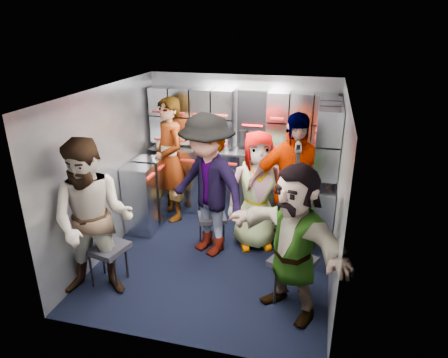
% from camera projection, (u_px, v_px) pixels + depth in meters
% --- Properties ---
extents(floor, '(3.00, 3.00, 0.00)m').
position_uv_depth(floor, '(216.00, 257.00, 5.10)').
color(floor, black).
rests_on(floor, ground).
extents(wall_back, '(2.80, 0.04, 2.10)m').
position_uv_depth(wall_back, '(241.00, 145.00, 6.05)').
color(wall_back, gray).
rests_on(wall_back, ground).
extents(wall_left, '(0.04, 3.00, 2.10)m').
position_uv_depth(wall_left, '(108.00, 171.00, 5.02)').
color(wall_left, gray).
rests_on(wall_left, ground).
extents(wall_right, '(0.04, 3.00, 2.10)m').
position_uv_depth(wall_right, '(338.00, 193.00, 4.39)').
color(wall_right, gray).
rests_on(wall_right, ground).
extents(ceiling, '(2.80, 3.00, 0.02)m').
position_uv_depth(ceiling, '(214.00, 92.00, 4.31)').
color(ceiling, silver).
rests_on(ceiling, wall_back).
extents(cart_bank_back, '(2.68, 0.38, 0.99)m').
position_uv_depth(cart_bank_back, '(238.00, 184.00, 6.07)').
color(cart_bank_back, '#A6ABB7').
rests_on(cart_bank_back, ground).
extents(cart_bank_left, '(0.38, 0.76, 0.99)m').
position_uv_depth(cart_bank_left, '(146.00, 195.00, 5.69)').
color(cart_bank_left, '#A6ABB7').
rests_on(cart_bank_left, ground).
extents(counter, '(2.68, 0.42, 0.03)m').
position_uv_depth(counter, '(238.00, 152.00, 5.88)').
color(counter, '#BABDC2').
rests_on(counter, cart_bank_back).
extents(locker_bank_back, '(2.68, 0.28, 0.82)m').
position_uv_depth(locker_bank_back, '(240.00, 119.00, 5.75)').
color(locker_bank_back, '#A6ABB7').
rests_on(locker_bank_back, wall_back).
extents(locker_bank_right, '(0.28, 1.00, 0.82)m').
position_uv_depth(locker_bank_right, '(328.00, 137.00, 4.89)').
color(locker_bank_right, '#A6ABB7').
rests_on(locker_bank_right, wall_right).
extents(right_cabinet, '(0.28, 1.20, 1.00)m').
position_uv_depth(right_cabinet, '(321.00, 213.00, 5.16)').
color(right_cabinet, '#A6ABB7').
rests_on(right_cabinet, ground).
extents(coffee_niche, '(0.46, 0.16, 0.84)m').
position_uv_depth(coffee_niche, '(253.00, 120.00, 5.77)').
color(coffee_niche, black).
rests_on(coffee_niche, wall_back).
extents(red_latch_strip, '(2.60, 0.02, 0.03)m').
position_uv_depth(red_latch_strip, '(235.00, 165.00, 5.75)').
color(red_latch_strip, '#AA1914').
rests_on(red_latch_strip, cart_bank_back).
extents(jump_seat_near_left, '(0.48, 0.47, 0.49)m').
position_uv_depth(jump_seat_near_left, '(107.00, 250.00, 4.47)').
color(jump_seat_near_left, black).
rests_on(jump_seat_near_left, ground).
extents(jump_seat_mid_left, '(0.46, 0.45, 0.42)m').
position_uv_depth(jump_seat_mid_left, '(212.00, 219.00, 5.28)').
color(jump_seat_mid_left, black).
rests_on(jump_seat_mid_left, ground).
extents(jump_seat_center, '(0.41, 0.40, 0.41)m').
position_uv_depth(jump_seat_center, '(258.00, 214.00, 5.42)').
color(jump_seat_center, black).
rests_on(jump_seat_center, ground).
extents(jump_seat_mid_right, '(0.46, 0.44, 0.44)m').
position_uv_depth(jump_seat_mid_right, '(291.00, 221.00, 5.19)').
color(jump_seat_mid_right, black).
rests_on(jump_seat_mid_right, ground).
extents(jump_seat_near_right, '(0.54, 0.53, 0.50)m').
position_uv_depth(jump_seat_near_right, '(293.00, 264.00, 4.19)').
color(jump_seat_near_right, black).
rests_on(jump_seat_near_right, ground).
extents(attendant_standing, '(0.79, 0.78, 1.83)m').
position_uv_depth(attendant_standing, '(170.00, 160.00, 5.82)').
color(attendant_standing, black).
rests_on(attendant_standing, ground).
extents(attendant_arc_a, '(1.00, 0.86, 1.77)m').
position_uv_depth(attendant_arc_a, '(93.00, 221.00, 4.14)').
color(attendant_arc_a, black).
rests_on(attendant_arc_a, ground).
extents(attendant_arc_b, '(1.36, 1.16, 1.83)m').
position_uv_depth(attendant_arc_b, '(208.00, 186.00, 4.91)').
color(attendant_arc_b, black).
rests_on(attendant_arc_b, ground).
extents(attendant_arc_c, '(0.89, 0.73, 1.57)m').
position_uv_depth(attendant_arc_c, '(257.00, 191.00, 5.10)').
color(attendant_arc_c, black).
rests_on(attendant_arc_c, ground).
extents(attendant_arc_d, '(1.17, 0.69, 1.87)m').
position_uv_depth(attendant_arc_d, '(292.00, 188.00, 4.83)').
color(attendant_arc_d, black).
rests_on(attendant_arc_d, ground).
extents(attendant_arc_e, '(1.50, 1.26, 1.62)m').
position_uv_depth(attendant_arc_e, '(293.00, 242.00, 3.89)').
color(attendant_arc_e, black).
rests_on(attendant_arc_e, ground).
extents(bottle_left, '(0.06, 0.06, 0.28)m').
position_uv_depth(bottle_left, '(194.00, 139.00, 5.93)').
color(bottle_left, white).
rests_on(bottle_left, counter).
extents(bottle_mid, '(0.07, 0.07, 0.26)m').
position_uv_depth(bottle_mid, '(227.00, 142.00, 5.82)').
color(bottle_mid, white).
rests_on(bottle_mid, counter).
extents(bottle_right, '(0.06, 0.06, 0.27)m').
position_uv_depth(bottle_right, '(281.00, 146.00, 5.63)').
color(bottle_right, white).
rests_on(bottle_right, counter).
extents(cup_left, '(0.07, 0.07, 0.09)m').
position_uv_depth(cup_left, '(159.00, 143.00, 6.08)').
color(cup_left, tan).
rests_on(cup_left, counter).
extents(cup_right, '(0.09, 0.09, 0.11)m').
position_uv_depth(cup_right, '(318.00, 154.00, 5.54)').
color(cup_right, tan).
rests_on(cup_right, counter).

